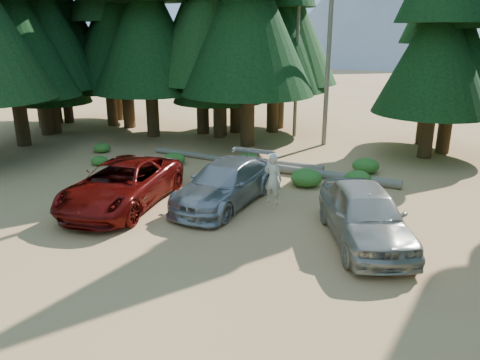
{
  "coord_description": "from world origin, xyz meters",
  "views": [
    {
      "loc": [
        5.13,
        -9.99,
        5.92
      ],
      "look_at": [
        0.1,
        3.52,
        1.25
      ],
      "focal_mm": 35.0,
      "sensor_mm": 36.0,
      "label": 1
    }
  ],
  "objects": [
    {
      "name": "forest_belt_north",
      "position": [
        0.0,
        15.0,
        0.0
      ],
      "size": [
        36.0,
        7.0,
        22.0
      ],
      "primitive_type": null,
      "color": "black",
      "rests_on": "ground"
    },
    {
      "name": "shrub_far_right",
      "position": [
        3.46,
        10.0,
        0.32
      ],
      "size": [
        1.15,
        1.15,
        0.63
      ],
      "primitive_type": "ellipsoid",
      "color": "#2C7122",
      "rests_on": "ground"
    },
    {
      "name": "red_pickup",
      "position": [
        -4.08,
        2.99,
        0.79
      ],
      "size": [
        3.11,
        5.86,
        1.57
      ],
      "primitive_type": "imported",
      "rotation": [
        0.0,
        0.0,
        0.09
      ],
      "color": "#580A07",
      "rests_on": "ground"
    },
    {
      "name": "log_left",
      "position": [
        -4.88,
        9.64,
        0.13
      ],
      "size": [
        3.73,
        0.74,
        0.27
      ],
      "primitive_type": "cylinder",
      "rotation": [
        0.0,
        1.57,
        -0.13
      ],
      "color": "#696254",
      "rests_on": "ground"
    },
    {
      "name": "frisbee_player",
      "position": [
        0.98,
        4.31,
        1.16
      ],
      "size": [
        0.7,
        0.52,
        1.74
      ],
      "rotation": [
        0.0,
        0.0,
        2.96
      ],
      "color": "beige",
      "rests_on": "ground"
    },
    {
      "name": "shrub_center_left",
      "position": [
        1.46,
        7.34,
        0.34
      ],
      "size": [
        1.24,
        1.24,
        0.68
      ],
      "primitive_type": "ellipsoid",
      "color": "#2C7122",
      "rests_on": "ground"
    },
    {
      "name": "shrub_right",
      "position": [
        3.35,
        8.23,
        0.28
      ],
      "size": [
        1.02,
        1.02,
        0.56
      ],
      "primitive_type": "ellipsoid",
      "color": "#2C7122",
      "rests_on": "ground"
    },
    {
      "name": "log_right",
      "position": [
        2.28,
        8.49,
        0.18
      ],
      "size": [
        5.53,
        0.9,
        0.35
      ],
      "primitive_type": "cylinder",
      "rotation": [
        0.0,
        1.57,
        -0.1
      ],
      "color": "#696254",
      "rests_on": "ground"
    },
    {
      "name": "ground",
      "position": [
        0.0,
        0.0,
        0.0
      ],
      "size": [
        160.0,
        160.0,
        0.0
      ],
      "primitive_type": "plane",
      "color": "#B8784E",
      "rests_on": "ground"
    },
    {
      "name": "silver_minivan_right",
      "position": [
        4.15,
        2.95,
        0.84
      ],
      "size": [
        3.69,
        5.3,
        1.67
      ],
      "primitive_type": "imported",
      "rotation": [
        0.0,
        0.0,
        0.39
      ],
      "color": "#AEA99A",
      "rests_on": "ground"
    },
    {
      "name": "shrub_far_left",
      "position": [
        -9.35,
        8.98,
        0.23
      ],
      "size": [
        0.84,
        0.84,
        0.46
      ],
      "primitive_type": "ellipsoid",
      "color": "#2C7122",
      "rests_on": "ground"
    },
    {
      "name": "shrub_left",
      "position": [
        -4.86,
        8.22,
        0.27
      ],
      "size": [
        1.0,
        1.0,
        0.55
      ],
      "primitive_type": "ellipsoid",
      "color": "#2C7122",
      "rests_on": "ground"
    },
    {
      "name": "snag_back",
      "position": [
        -1.2,
        16.0,
        5.0
      ],
      "size": [
        0.2,
        0.2,
        10.0
      ],
      "primitive_type": "cylinder",
      "color": "#696254",
      "rests_on": "ground"
    },
    {
      "name": "snag_front",
      "position": [
        0.8,
        14.5,
        6.0
      ],
      "size": [
        0.24,
        0.24,
        12.0
      ],
      "primitive_type": "cylinder",
      "color": "#696254",
      "rests_on": "ground"
    },
    {
      "name": "silver_minivan_center",
      "position": [
        -0.82,
        4.42,
        0.74
      ],
      "size": [
        2.65,
        5.32,
        1.49
      ],
      "primitive_type": "imported",
      "rotation": [
        0.0,
        0.0,
        -0.11
      ],
      "color": "#95989C",
      "rests_on": "ground"
    },
    {
      "name": "shrub_center_right",
      "position": [
        -1.76,
        9.57,
        0.25
      ],
      "size": [
        0.91,
        0.91,
        0.5
      ],
      "primitive_type": "ellipsoid",
      "color": "#2C7122",
      "rests_on": "ground"
    },
    {
      "name": "shrub_edge_west",
      "position": [
        -8.04,
        7.0,
        0.21
      ],
      "size": [
        0.76,
        0.76,
        0.42
      ],
      "primitive_type": "ellipsoid",
      "color": "#2C7122",
      "rests_on": "ground"
    },
    {
      "name": "log_mid",
      "position": [
        0.07,
        9.56,
        0.14
      ],
      "size": [
        3.38,
        0.49,
        0.28
      ],
      "primitive_type": "cylinder",
      "rotation": [
        0.0,
        1.57,
        -0.06
      ],
      "color": "#696254",
      "rests_on": "ground"
    }
  ]
}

